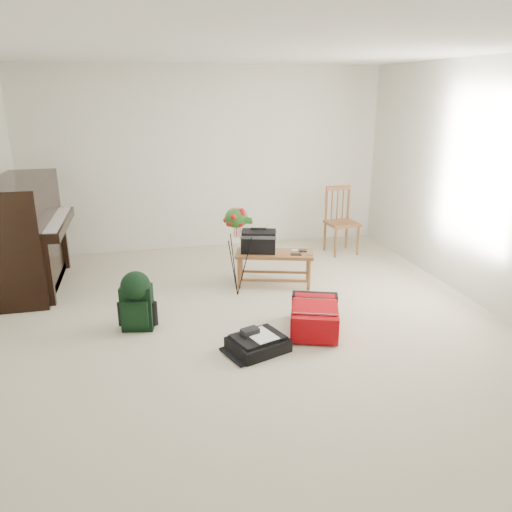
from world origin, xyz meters
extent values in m
cube|color=beige|center=(0.00, 0.00, 0.00)|extent=(5.00, 5.50, 0.01)
cube|color=white|center=(0.00, 0.00, 2.50)|extent=(5.00, 5.50, 0.01)
cube|color=silver|center=(0.00, 2.75, 1.25)|extent=(5.00, 0.04, 2.50)
cube|color=silver|center=(2.50, 0.00, 1.25)|extent=(0.04, 5.50, 2.50)
cube|color=black|center=(-2.20, 1.60, 0.62)|extent=(0.55, 1.50, 1.25)
cube|color=black|center=(-1.90, 1.60, 0.73)|extent=(0.28, 1.30, 0.10)
cube|color=white|center=(-1.90, 1.60, 0.78)|extent=(0.22, 1.20, 0.02)
cube|color=black|center=(-2.15, 1.60, 0.05)|extent=(0.45, 1.30, 0.10)
cube|color=brown|center=(0.52, 1.03, 0.38)|extent=(0.94, 0.59, 0.04)
cylinder|color=brown|center=(0.13, 0.89, 0.18)|extent=(0.04, 0.04, 0.36)
cylinder|color=brown|center=(0.13, 1.17, 0.18)|extent=(0.04, 0.04, 0.36)
cylinder|color=brown|center=(0.92, 0.89, 0.18)|extent=(0.04, 0.04, 0.36)
cylinder|color=brown|center=(0.92, 1.17, 0.18)|extent=(0.04, 0.04, 0.36)
cube|color=brown|center=(1.74, 2.00, 0.42)|extent=(0.43, 0.43, 0.04)
cylinder|color=brown|center=(1.58, 1.83, 0.20)|extent=(0.03, 0.03, 0.40)
cylinder|color=brown|center=(1.58, 2.17, 0.20)|extent=(0.03, 0.03, 0.40)
cylinder|color=brown|center=(1.91, 1.83, 0.20)|extent=(0.03, 0.03, 0.40)
cylinder|color=brown|center=(1.91, 2.17, 0.20)|extent=(0.03, 0.03, 0.40)
cube|color=brown|center=(1.74, 2.17, 0.88)|extent=(0.36, 0.07, 0.06)
cylinder|color=brown|center=(1.58, 2.17, 0.66)|extent=(0.03, 0.03, 0.49)
cylinder|color=brown|center=(1.91, 2.17, 0.66)|extent=(0.03, 0.03, 0.49)
cube|color=#A7070F|center=(0.59, -0.20, 0.14)|extent=(0.61, 0.74, 0.25)
cube|color=black|center=(0.59, 0.05, 0.14)|extent=(0.47, 0.28, 0.26)
cube|color=#A7070F|center=(0.59, -0.24, 0.27)|extent=(0.48, 0.47, 0.02)
cube|color=silver|center=(0.59, -0.42, 0.28)|extent=(0.38, 0.14, 0.01)
cube|color=black|center=(-0.01, -0.44, 0.06)|extent=(0.57, 0.52, 0.11)
cube|color=black|center=(-0.01, -0.44, 0.13)|extent=(0.50, 0.44, 0.03)
cube|color=white|center=(0.00, -0.46, 0.15)|extent=(0.29, 0.34, 0.01)
cube|color=black|center=(-0.06, -0.39, 0.17)|extent=(0.17, 0.14, 0.05)
cube|color=black|center=(-1.03, 0.22, 0.22)|extent=(0.32, 0.23, 0.44)
cube|color=black|center=(-1.03, 0.12, 0.19)|extent=(0.24, 0.09, 0.25)
sphere|color=black|center=(-1.03, 0.22, 0.44)|extent=(0.28, 0.28, 0.28)
cube|color=black|center=(-1.10, 0.32, 0.21)|extent=(0.04, 0.04, 0.39)
cube|color=black|center=(-0.96, 0.32, 0.21)|extent=(0.04, 0.04, 0.39)
cylinder|color=black|center=(0.05, 0.82, 0.80)|extent=(0.01, 0.01, 0.27)
ellipsoid|color=#23581B|center=(0.05, 0.82, 0.88)|extent=(0.25, 0.18, 0.23)
cube|color=red|center=(0.05, 0.81, 0.96)|extent=(0.13, 0.07, 0.07)
camera|label=1|loc=(-0.90, -4.22, 2.16)|focal=35.00mm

